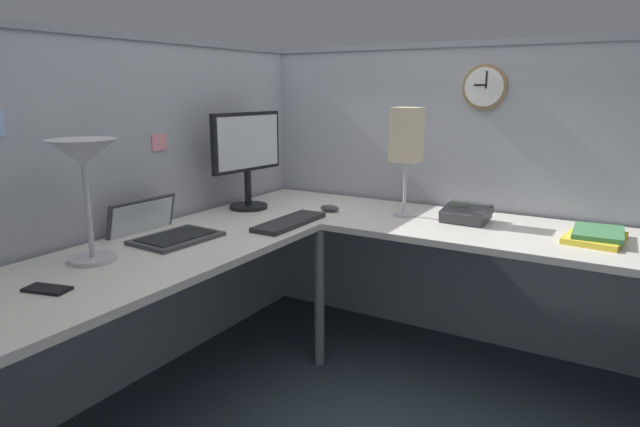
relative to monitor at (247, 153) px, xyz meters
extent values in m
plane|color=#2D3842|center=(-0.23, -0.64, -1.02)|extent=(6.80, 6.80, 0.00)
cube|color=#999EA8|center=(-0.60, 0.23, -0.25)|extent=(2.57, 0.10, 1.55)
cube|color=gray|center=(-0.60, 0.23, 0.54)|extent=(2.57, 0.12, 0.03)
cube|color=#999EA8|center=(0.64, -0.90, -0.25)|extent=(0.10, 2.37, 1.55)
cube|color=gray|center=(0.64, -0.90, 0.54)|extent=(0.12, 2.37, 0.03)
cube|color=beige|center=(-0.61, -0.17, -0.31)|extent=(2.35, 0.66, 0.03)
cube|color=beige|center=(0.24, -1.24, -0.31)|extent=(0.66, 1.49, 0.03)
cylinder|color=slate|center=(-0.07, -0.48, -0.67)|extent=(0.05, 0.05, 0.70)
cylinder|color=black|center=(0.00, 0.00, -0.28)|extent=(0.20, 0.20, 0.02)
cylinder|color=black|center=(0.00, 0.00, -0.18)|extent=(0.04, 0.04, 0.20)
cube|color=black|center=(0.00, 0.00, 0.06)|extent=(0.46, 0.08, 0.30)
cube|color=silver|center=(0.00, -0.02, 0.06)|extent=(0.42, 0.05, 0.26)
cube|color=#38383D|center=(-0.64, -0.12, -0.29)|extent=(0.35, 0.26, 0.02)
cube|color=black|center=(-0.64, -0.12, -0.28)|extent=(0.30, 0.20, 0.00)
cube|color=#38383D|center=(-0.63, 0.11, -0.25)|extent=(0.34, 0.09, 0.22)
cube|color=silver|center=(-0.63, 0.10, -0.25)|extent=(0.31, 0.07, 0.18)
cube|color=#232326|center=(-0.18, -0.38, -0.28)|extent=(0.43, 0.14, 0.02)
ellipsoid|color=#38383D|center=(0.15, -0.40, -0.28)|extent=(0.06, 0.10, 0.03)
cylinder|color=#B7BABF|center=(-1.00, -0.06, -0.29)|extent=(0.17, 0.17, 0.02)
cylinder|color=#B7BABF|center=(-1.00, -0.06, -0.09)|extent=(0.02, 0.02, 0.38)
cone|color=#B7BABF|center=(-1.00, -0.06, 0.11)|extent=(0.24, 0.24, 0.09)
cube|color=black|center=(-1.27, -0.20, -0.29)|extent=(0.10, 0.16, 0.01)
cube|color=#38383D|center=(0.29, -1.07, -0.26)|extent=(0.20, 0.21, 0.10)
cube|color=#8CA58C|center=(0.29, -1.04, -0.22)|extent=(0.02, 0.09, 0.04)
cube|color=#38383D|center=(0.29, -1.15, -0.24)|extent=(0.19, 0.05, 0.04)
cube|color=yellow|center=(0.24, -1.62, -0.28)|extent=(0.30, 0.24, 0.02)
cube|color=#3F7F4C|center=(0.25, -1.63, -0.26)|extent=(0.27, 0.20, 0.02)
cylinder|color=#B7BABF|center=(0.26, -0.77, -0.29)|extent=(0.11, 0.11, 0.01)
cylinder|color=#B7BABF|center=(0.26, -0.77, -0.15)|extent=(0.02, 0.02, 0.27)
cube|color=beige|center=(0.26, -0.77, 0.11)|extent=(0.13, 0.13, 0.26)
cylinder|color=olive|center=(0.58, -1.04, 0.33)|extent=(0.03, 0.22, 0.22)
cylinder|color=white|center=(0.57, -1.04, 0.33)|extent=(0.00, 0.19, 0.19)
cube|color=black|center=(0.56, -1.02, 0.34)|extent=(0.00, 0.06, 0.01)
cube|color=black|center=(0.56, -1.05, 0.37)|extent=(0.00, 0.01, 0.08)
cube|color=pink|center=(-0.42, 0.18, 0.08)|extent=(0.09, 0.00, 0.08)
camera|label=1|loc=(-2.20, -1.74, 0.32)|focal=30.31mm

